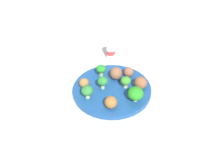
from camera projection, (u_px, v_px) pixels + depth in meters
name	position (u px, v px, depth m)	size (l,w,h in m)	color
ground_plane	(112.00, 92.00, 1.05)	(4.00, 4.00, 0.00)	#B2B2AD
plate	(112.00, 90.00, 1.05)	(0.28, 0.28, 0.02)	navy
broccoli_floret_back_right	(126.00, 81.00, 1.03)	(0.04, 0.04, 0.04)	#AAC66C
broccoli_floret_front_right	(87.00, 91.00, 0.99)	(0.04, 0.04, 0.05)	#94CE78
broccoli_floret_back_left	(101.00, 69.00, 1.08)	(0.04, 0.04, 0.04)	#90BA68
broccoli_floret_mid_left	(103.00, 81.00, 1.02)	(0.04, 0.04, 0.05)	#A4BC80
broccoli_floret_front_left	(135.00, 94.00, 0.97)	(0.05, 0.05, 0.05)	#8DC06E
meatball_mid_right	(116.00, 73.00, 1.07)	(0.05, 0.05, 0.05)	brown
meatball_mid_left	(111.00, 102.00, 0.96)	(0.04, 0.04, 0.04)	brown
meatball_front_left	(129.00, 72.00, 1.09)	(0.04, 0.04, 0.04)	brown
meatball_far_rim	(140.00, 83.00, 1.03)	(0.05, 0.05, 0.05)	brown
meatball_near_rim	(84.00, 83.00, 1.04)	(0.04, 0.04, 0.04)	brown
napkin	(101.00, 152.00, 0.85)	(0.17, 0.12, 0.01)	white
fork	(106.00, 155.00, 0.84)	(0.12, 0.03, 0.01)	silver
knife	(94.00, 151.00, 0.84)	(0.15, 0.03, 0.01)	white
yogurt_bottle	(111.00, 51.00, 1.19)	(0.04, 0.04, 0.08)	white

